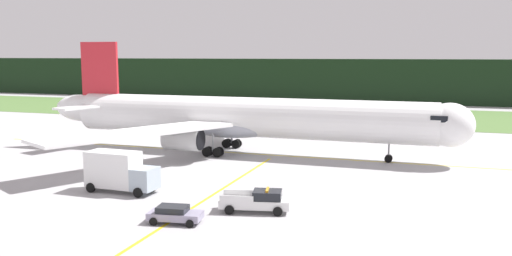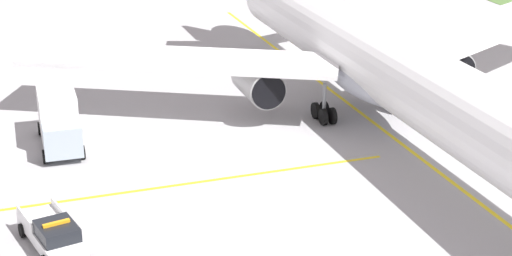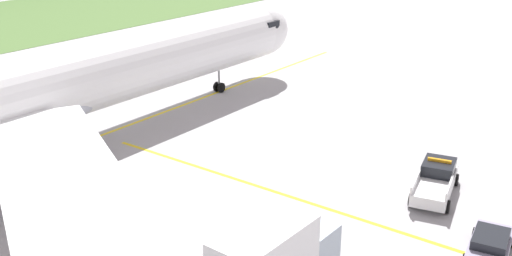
{
  "view_description": "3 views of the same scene",
  "coord_description": "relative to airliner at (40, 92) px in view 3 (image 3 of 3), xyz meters",
  "views": [
    {
      "loc": [
        23.17,
        -54.98,
        12.65
      ],
      "look_at": [
        1.73,
        7.76,
        3.44
      ],
      "focal_mm": 37.27,
      "sensor_mm": 36.0,
      "label": 1
    },
    {
      "loc": [
        49.34,
        -17.7,
        21.66
      ],
      "look_at": [
        4.61,
        -2.77,
        3.22
      ],
      "focal_mm": 59.12,
      "sensor_mm": 36.0,
      "label": 2
    },
    {
      "loc": [
        -22.72,
        -26.41,
        16.39
      ],
      "look_at": [
        7.5,
        -3.82,
        2.29
      ],
      "focal_mm": 42.36,
      "sensor_mm": 36.0,
      "label": 3
    }
  ],
  "objects": [
    {
      "name": "staff_car",
      "position": [
        5.29,
        -28.41,
        -3.88
      ],
      "size": [
        4.26,
        2.53,
        1.3
      ],
      "color": "#8D87A0",
      "rests_on": "ground"
    },
    {
      "name": "airliner",
      "position": [
        0.0,
        0.0,
        0.0
      ],
      "size": [
        56.03,
        48.11,
        14.35
      ],
      "color": "white",
      "rests_on": "ground"
    },
    {
      "name": "taxiway_centerline_main",
      "position": [
        0.85,
        0.01,
        -4.58
      ],
      "size": [
        74.71,
        0.85,
        0.01
      ],
      "primitive_type": "cube",
      "rotation": [
        0.0,
        0.0,
        0.01
      ],
      "color": "yellow",
      "rests_on": "ground"
    },
    {
      "name": "ops_pickup_truck",
      "position": [
        10.33,
        -23.69,
        -3.68
      ],
      "size": [
        5.96,
        3.2,
        1.94
      ],
      "color": "silver",
      "rests_on": "ground"
    },
    {
      "name": "taxiway_centerline_spur",
      "position": [
        4.83,
        -22.08,
        -4.58
      ],
      "size": [
        0.59,
        39.48,
        0.01
      ],
      "primitive_type": "cube",
      "rotation": [
        0.0,
        0.0,
        1.58
      ],
      "color": "yellow",
      "rests_on": "ground"
    },
    {
      "name": "ground",
      "position": [
        0.51,
        -8.2,
        -4.58
      ],
      "size": [
        320.0,
        320.0,
        0.0
      ],
      "primitive_type": "plane",
      "color": "#A4A2A4"
    }
  ]
}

